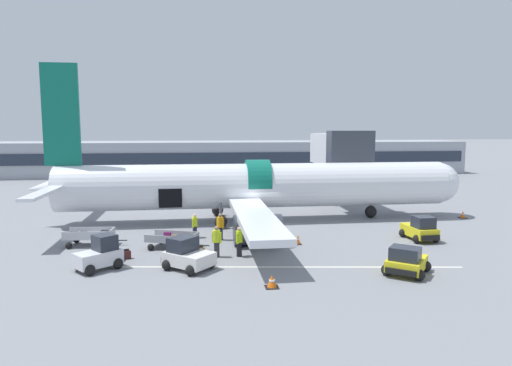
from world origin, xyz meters
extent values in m
plane|color=gray|center=(0.00, 0.00, 0.00)|extent=(500.00, 500.00, 0.00)
cube|color=silver|center=(-0.87, -9.86, 0.00)|extent=(19.57, 2.85, 0.01)
cube|color=#9EA3AD|center=(0.00, 40.00, 2.60)|extent=(76.41, 9.10, 5.19)
cube|color=#232D3D|center=(0.00, 35.39, 2.85)|extent=(74.88, 0.16, 1.66)
cylinder|color=#4C4C51|center=(8.16, 8.49, 1.94)|extent=(0.60, 0.60, 3.88)
cube|color=silver|center=(8.16, 8.49, 5.35)|extent=(2.94, 8.62, 2.94)
cube|color=#333842|center=(8.16, 4.78, 5.35)|extent=(3.82, 1.60, 3.52)
cylinder|color=white|center=(-0.21, 2.44, 2.81)|extent=(30.45, 3.49, 3.49)
sphere|color=white|center=(15.02, 2.44, 2.81)|extent=(3.31, 3.31, 3.31)
cone|color=white|center=(-15.43, 2.44, 2.81)|extent=(4.01, 3.21, 3.21)
cylinder|color=#0F6B56|center=(-0.21, 2.40, 3.12)|extent=(1.83, 3.49, 3.49)
cube|color=#0F6B56|center=(-14.78, 2.44, 8.30)|extent=(2.61, 0.28, 7.49)
cube|color=white|center=(-14.86, -1.51, 3.16)|extent=(0.96, 7.90, 0.20)
cube|color=white|center=(-14.86, 6.39, 3.16)|extent=(0.96, 7.90, 0.20)
cube|color=white|center=(-1.43, -5.13, 1.85)|extent=(2.29, 14.10, 0.40)
cube|color=white|center=(-1.43, 10.01, 1.85)|extent=(2.29, 14.10, 0.40)
cylinder|color=#333842|center=(-1.23, -5.23, 1.00)|extent=(3.01, 1.93, 1.93)
cylinder|color=#333842|center=(-1.23, 10.10, 1.00)|extent=(3.01, 1.93, 1.93)
cube|color=black|center=(-6.91, 0.72, 2.20)|extent=(1.70, 0.12, 1.40)
cylinder|color=#56565B|center=(9.23, 2.44, 1.21)|extent=(0.22, 0.22, 1.45)
sphere|color=black|center=(9.23, 2.44, 0.49)|extent=(0.97, 0.97, 0.97)
cylinder|color=#56565B|center=(-3.25, 0.00, 1.21)|extent=(0.22, 0.22, 1.45)
sphere|color=black|center=(-3.25, 0.00, 0.49)|extent=(0.97, 0.97, 0.97)
cylinder|color=#56565B|center=(-3.25, 4.88, 1.21)|extent=(0.22, 0.22, 1.45)
sphere|color=black|center=(-3.25, 4.88, 0.49)|extent=(0.97, 0.97, 0.97)
cube|color=yellow|center=(5.48, -11.78, 0.52)|extent=(2.79, 2.91, 0.56)
cube|color=#232833|center=(5.22, -12.11, 1.13)|extent=(1.77, 1.72, 0.66)
cube|color=black|center=(4.70, -12.76, 0.41)|extent=(1.24, 1.01, 0.28)
sphere|color=black|center=(4.36, -11.94, 0.28)|extent=(0.56, 0.56, 0.56)
sphere|color=black|center=(5.59, -12.91, 0.28)|extent=(0.56, 0.56, 0.56)
sphere|color=black|center=(5.38, -10.65, 0.28)|extent=(0.56, 0.56, 0.56)
sphere|color=black|center=(6.60, -11.63, 0.28)|extent=(0.56, 0.56, 0.56)
cube|color=silver|center=(-5.44, -9.59, 0.58)|extent=(2.90, 2.83, 0.67)
cube|color=#232833|center=(-5.76, -9.31, 1.29)|extent=(1.74, 1.77, 0.75)
cube|color=black|center=(-6.39, -8.76, 0.44)|extent=(1.07, 1.19, 0.34)
sphere|color=black|center=(-5.54, -8.46, 0.28)|extent=(0.56, 0.56, 0.56)
sphere|color=black|center=(-6.58, -9.63, 0.28)|extent=(0.56, 0.56, 0.56)
sphere|color=black|center=(-4.31, -9.54, 0.28)|extent=(0.56, 0.56, 0.56)
sphere|color=black|center=(-5.35, -10.72, 0.28)|extent=(0.56, 0.56, 0.56)
cube|color=silver|center=(-10.12, -9.06, 0.61)|extent=(2.54, 2.38, 0.74)
cube|color=#232833|center=(-9.81, -8.81, 1.38)|extent=(1.45, 1.45, 0.80)
cube|color=black|center=(-9.20, -8.31, 0.46)|extent=(0.78, 0.92, 0.37)
sphere|color=black|center=(-9.16, -9.02, 0.28)|extent=(0.56, 0.56, 0.56)
sphere|color=black|center=(-9.88, -8.12, 0.28)|extent=(0.56, 0.56, 0.56)
sphere|color=black|center=(-10.37, -9.99, 0.28)|extent=(0.56, 0.56, 0.56)
sphere|color=black|center=(-11.09, -9.10, 0.28)|extent=(0.56, 0.56, 0.56)
cube|color=yellow|center=(9.53, -5.20, 0.57)|extent=(1.54, 2.67, 0.67)
cube|color=#232833|center=(9.56, -5.66, 1.27)|extent=(1.24, 1.23, 0.74)
cube|color=black|center=(9.61, -6.55, 0.44)|extent=(1.25, 0.19, 0.33)
sphere|color=black|center=(8.92, -6.12, 0.28)|extent=(0.56, 0.56, 0.56)
sphere|color=black|center=(10.24, -6.04, 0.28)|extent=(0.56, 0.56, 0.56)
sphere|color=black|center=(8.82, -4.36, 0.28)|extent=(0.56, 0.56, 0.56)
sphere|color=black|center=(10.14, -4.28, 0.28)|extent=(0.56, 0.56, 0.56)
cube|color=#999BA0|center=(-6.54, -5.23, 0.50)|extent=(3.34, 2.47, 0.05)
cube|color=#999BA0|center=(-5.16, -5.74, 0.73)|extent=(0.58, 1.46, 0.41)
cube|color=#999BA0|center=(-6.79, -5.93, 0.73)|extent=(2.78, 1.06, 0.41)
cube|color=#999BA0|center=(-6.29, -4.54, 0.73)|extent=(2.78, 1.06, 0.41)
cube|color=#333338|center=(-4.71, -5.90, 0.29)|extent=(0.87, 0.38, 0.06)
sphere|color=black|center=(-5.82, -6.31, 0.20)|extent=(0.40, 0.40, 0.40)
sphere|color=black|center=(-5.29, -4.88, 0.20)|extent=(0.40, 0.40, 0.40)
sphere|color=black|center=(-7.79, -5.59, 0.20)|extent=(0.40, 0.40, 0.40)
sphere|color=black|center=(-7.26, -4.16, 0.20)|extent=(0.40, 0.40, 0.40)
cube|color=#721951|center=(-6.82, -5.02, 0.74)|extent=(0.46, 0.29, 0.43)
cube|color=olive|center=(-5.63, -5.50, 0.68)|extent=(0.51, 0.39, 0.31)
cube|color=olive|center=(-6.26, -5.30, 0.68)|extent=(0.57, 0.38, 0.30)
cube|color=#B7BABF|center=(-11.72, -3.93, 0.54)|extent=(3.02, 1.64, 0.05)
cube|color=#B7BABF|center=(-10.30, -4.05, 0.80)|extent=(0.17, 1.41, 0.48)
cube|color=#B7BABF|center=(-11.77, -4.60, 0.80)|extent=(2.85, 0.29, 0.48)
cube|color=#B7BABF|center=(-11.66, -3.26, 0.80)|extent=(2.85, 0.29, 0.48)
cube|color=#333338|center=(-9.82, -4.09, 0.31)|extent=(0.90, 0.15, 0.06)
sphere|color=black|center=(-10.76, -4.72, 0.20)|extent=(0.40, 0.40, 0.40)
sphere|color=black|center=(-10.64, -3.31, 0.20)|extent=(0.40, 0.40, 0.40)
sphere|color=black|center=(-12.79, -4.55, 0.20)|extent=(0.40, 0.40, 0.40)
sphere|color=black|center=(-12.68, -3.15, 0.20)|extent=(0.40, 0.40, 0.40)
cube|color=#2D2D33|center=(-10.67, -4.10, 0.79)|extent=(0.55, 0.38, 0.45)
cube|color=black|center=(-12.67, -3.87, 0.74)|extent=(0.56, 0.28, 0.34)
cube|color=#2D2D33|center=(-12.03, -3.95, 0.74)|extent=(0.44, 0.33, 0.36)
cylinder|color=#1E2338|center=(-3.48, -3.56, 0.43)|extent=(0.44, 0.44, 0.86)
cylinder|color=orange|center=(-3.48, -3.56, 1.20)|extent=(0.57, 0.57, 0.68)
sphere|color=#9E7556|center=(-3.48, -3.56, 1.66)|extent=(0.24, 0.24, 0.24)
cylinder|color=orange|center=(-3.31, -3.72, 1.12)|extent=(0.18, 0.18, 0.62)
cylinder|color=orange|center=(-3.66, -3.40, 1.12)|extent=(0.18, 0.18, 0.62)
cylinder|color=#2D2D33|center=(-3.91, -7.52, 0.44)|extent=(0.44, 0.44, 0.87)
cylinder|color=#CCE523|center=(-3.91, -7.52, 1.22)|extent=(0.56, 0.56, 0.69)
sphere|color=#9E7556|center=(-3.91, -7.52, 1.68)|extent=(0.24, 0.24, 0.24)
cylinder|color=#CCE523|center=(-3.70, -7.65, 1.14)|extent=(0.18, 0.18, 0.63)
cylinder|color=#CCE523|center=(-4.11, -7.39, 1.14)|extent=(0.18, 0.18, 0.63)
cylinder|color=#1E2338|center=(-2.18, -2.44, 0.44)|extent=(0.38, 0.38, 0.88)
cylinder|color=#CCE523|center=(-2.18, -2.44, 1.22)|extent=(0.49, 0.49, 0.69)
sphere|color=#9E7556|center=(-2.18, -2.44, 1.69)|extent=(0.24, 0.24, 0.24)
cylinder|color=#CCE523|center=(-2.42, -2.39, 1.15)|extent=(0.16, 0.16, 0.63)
cylinder|color=#CCE523|center=(-1.94, -2.50, 1.15)|extent=(0.16, 0.16, 0.63)
cylinder|color=#1E2338|center=(-5.15, -2.68, 0.39)|extent=(0.39, 0.39, 0.78)
cylinder|color=#CCE523|center=(-5.15, -2.68, 1.09)|extent=(0.50, 0.50, 0.62)
sphere|color=beige|center=(-5.15, -2.68, 1.51)|extent=(0.22, 0.22, 0.22)
cylinder|color=#CCE523|center=(-5.26, -2.87, 1.02)|extent=(0.16, 0.16, 0.57)
cylinder|color=#CCE523|center=(-5.04, -2.49, 1.02)|extent=(0.16, 0.16, 0.57)
cylinder|color=black|center=(-2.63, -7.59, 0.42)|extent=(0.42, 0.42, 0.84)
cylinder|color=#B7E019|center=(-2.63, -7.59, 1.17)|extent=(0.53, 0.53, 0.66)
sphere|color=tan|center=(-2.63, -7.59, 1.61)|extent=(0.23, 0.23, 0.23)
cylinder|color=#B7E019|center=(-2.74, -7.79, 1.09)|extent=(0.17, 0.17, 0.61)
cylinder|color=#B7E019|center=(-2.51, -7.38, 1.09)|extent=(0.17, 0.17, 0.61)
cube|color=olive|center=(-4.79, -7.38, 0.27)|extent=(0.43, 0.36, 0.53)
cube|color=black|center=(-4.79, -7.38, 0.59)|extent=(0.24, 0.08, 0.12)
cube|color=#4C1E1E|center=(-8.97, -7.24, 0.23)|extent=(0.52, 0.41, 0.46)
cube|color=black|center=(-8.97, -7.24, 0.52)|extent=(0.29, 0.14, 0.12)
cube|color=black|center=(16.64, 1.23, 0.01)|extent=(0.63, 0.63, 0.03)
cone|color=orange|center=(16.64, 1.23, 0.28)|extent=(0.46, 0.46, 0.57)
cylinder|color=white|center=(16.64, 1.23, 0.31)|extent=(0.27, 0.27, 0.07)
cube|color=black|center=(-1.62, -12.90, 0.01)|extent=(0.63, 0.63, 0.03)
cone|color=orange|center=(-1.62, -12.90, 0.30)|extent=(0.47, 0.47, 0.61)
cylinder|color=white|center=(-1.62, -12.90, 0.33)|extent=(0.27, 0.27, 0.07)
cube|color=black|center=(1.33, -5.35, 0.01)|extent=(0.43, 0.43, 0.03)
cone|color=orange|center=(1.33, -5.35, 0.31)|extent=(0.32, 0.32, 0.61)
cylinder|color=white|center=(1.33, -5.35, 0.34)|extent=(0.19, 0.19, 0.07)
camera|label=1|loc=(-5.04, -32.97, 7.31)|focal=32.00mm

